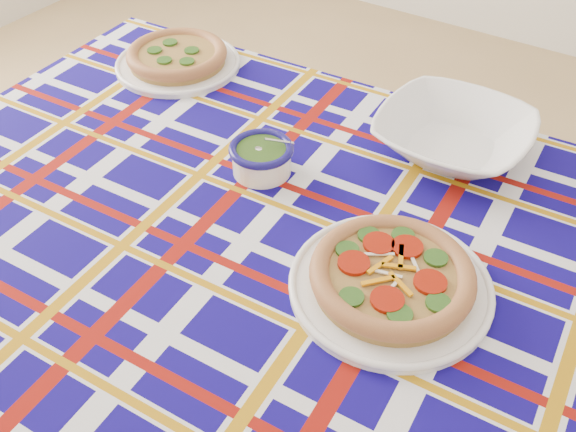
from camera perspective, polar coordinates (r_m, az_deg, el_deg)
The scene contains 7 objects.
floor at distance 1.92m, azimuth -4.77°, elevation -6.47°, with size 4.00×4.00×0.00m, color #A28254.
dining_table at distance 1.08m, azimuth 1.59°, elevation -5.06°, with size 1.58×1.04×0.72m.
tablecloth at distance 1.06m, azimuth 1.61°, elevation -4.19°, with size 1.56×0.99×0.10m, color #0E0566, non-canonical shape.
main_focaccia_plate at distance 0.94m, azimuth 9.23°, elevation -5.24°, with size 0.31×0.31×0.06m, color olive, non-canonical shape.
pesto_bowl at distance 1.14m, azimuth -2.37°, elevation 5.36°, with size 0.12×0.12×0.07m, color #1F3C10, non-canonical shape.
serving_bowl at distance 1.23m, azimuth 14.49°, elevation 6.97°, with size 0.28×0.28×0.07m, color white.
second_focaccia_plate at distance 1.48m, azimuth -9.83°, elevation 13.84°, with size 0.29×0.29×0.05m, color olive, non-canonical shape.
Camera 1 is at (0.83, -0.97, 1.44)m, focal length 40.00 mm.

